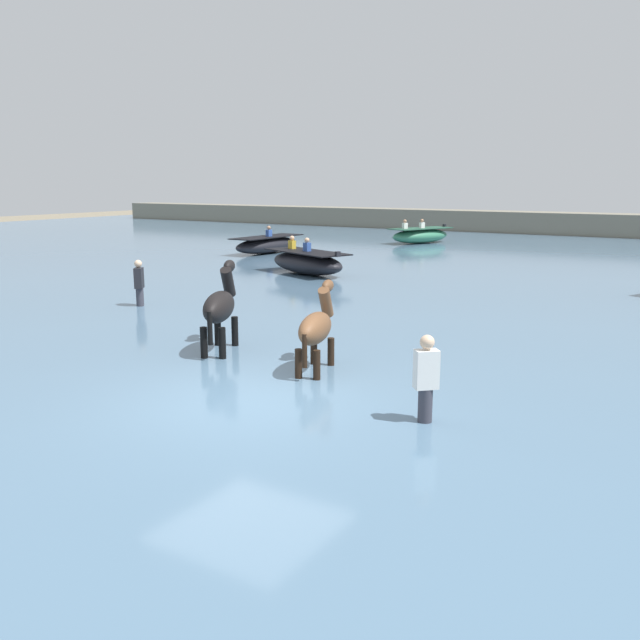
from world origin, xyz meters
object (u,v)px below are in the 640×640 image
(boat_near_port, at_px, (267,245))
(person_wading_close, at_px, (426,389))
(horse_lead_bay, at_px, (316,330))
(boat_mid_outer, at_px, (420,235))
(person_wading_mid, at_px, (139,289))
(boat_near_starboard, at_px, (307,262))
(horse_trailing_black, at_px, (220,309))

(boat_near_port, bearing_deg, person_wading_close, -48.30)
(horse_lead_bay, xyz_separation_m, boat_mid_outer, (-8.45, 23.89, -0.32))
(person_wading_mid, bearing_deg, boat_mid_outer, 93.11)
(boat_near_starboard, bearing_deg, horse_lead_bay, -56.33)
(horse_trailing_black, relative_size, person_wading_mid, 1.28)
(boat_near_starboard, distance_m, boat_near_port, 7.39)
(boat_near_port, xyz_separation_m, person_wading_mid, (5.09, -12.67, 0.08))
(horse_lead_bay, height_order, horse_trailing_black, horse_trailing_black)
(horse_lead_bay, xyz_separation_m, boat_near_port, (-12.39, 15.48, -0.34))
(horse_lead_bay, xyz_separation_m, person_wading_mid, (-7.30, 2.81, -0.26))
(horse_trailing_black, distance_m, boat_near_port, 18.29)
(horse_trailing_black, xyz_separation_m, person_wading_close, (4.98, -1.60, -0.37))
(horse_lead_bay, bearing_deg, boat_near_port, 128.68)
(horse_trailing_black, height_order, boat_near_port, horse_trailing_black)
(boat_near_port, relative_size, person_wading_mid, 2.59)
(person_wading_mid, relative_size, person_wading_close, 1.00)
(boat_mid_outer, xyz_separation_m, person_wading_mid, (1.15, -21.08, 0.06))
(horse_trailing_black, height_order, boat_near_starboard, horse_trailing_black)
(horse_lead_bay, distance_m, boat_near_port, 19.83)
(boat_mid_outer, distance_m, boat_near_starboard, 13.51)
(horse_lead_bay, height_order, boat_near_starboard, horse_lead_bay)
(person_wading_mid, bearing_deg, person_wading_close, -22.90)
(horse_trailing_black, relative_size, boat_near_port, 0.50)
(boat_mid_outer, relative_size, boat_near_port, 0.96)
(horse_lead_bay, bearing_deg, boat_mid_outer, 109.48)
(boat_mid_outer, height_order, boat_near_port, boat_mid_outer)
(horse_trailing_black, relative_size, boat_mid_outer, 0.52)
(horse_lead_bay, bearing_deg, boat_near_starboard, 123.67)
(horse_trailing_black, bearing_deg, boat_mid_outer, 104.48)
(horse_lead_bay, height_order, boat_mid_outer, horse_lead_bay)
(person_wading_close, bearing_deg, horse_lead_bay, 152.21)
(boat_near_port, height_order, person_wading_close, boat_near_port)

